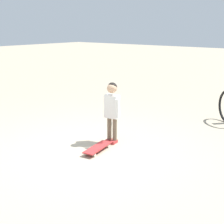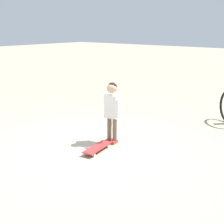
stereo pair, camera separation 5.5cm
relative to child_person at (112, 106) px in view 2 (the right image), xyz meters
name	(u,v)px [view 2 (the right image)]	position (x,y,z in m)	size (l,w,h in m)	color
ground_plane	(88,151)	(-0.56, 0.05, -0.66)	(50.00, 50.00, 0.00)	tan
child_person	(112,106)	(0.00, 0.00, 0.00)	(0.21, 0.39, 1.06)	brown
skateboard	(97,148)	(-0.46, -0.07, -0.60)	(0.65, 0.30, 0.07)	#B22D2D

